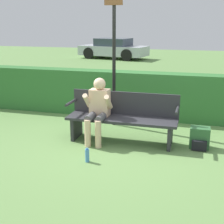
% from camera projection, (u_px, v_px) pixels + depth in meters
% --- Properties ---
extents(ground_plane, '(40.00, 40.00, 0.00)m').
position_uv_depth(ground_plane, '(121.00, 142.00, 5.67)').
color(ground_plane, '#668E4C').
extents(hedge_back, '(12.00, 0.44, 1.03)m').
position_uv_depth(hedge_back, '(138.00, 95.00, 7.00)').
color(hedge_back, '#337033').
rests_on(hedge_back, ground).
extents(park_bench, '(1.97, 0.51, 0.88)m').
position_uv_depth(park_bench, '(123.00, 117.00, 5.60)').
color(park_bench, '#2D2D33').
rests_on(park_bench, ground).
extents(person_seated, '(0.48, 0.58, 1.15)m').
position_uv_depth(person_seated, '(98.00, 107.00, 5.54)').
color(person_seated, beige).
rests_on(person_seated, ground).
extents(backpack, '(0.33, 0.31, 0.37)m').
position_uv_depth(backpack, '(200.00, 138.00, 5.35)').
color(backpack, '#336638').
rests_on(backpack, ground).
extents(water_bottle, '(0.07, 0.07, 0.23)m').
position_uv_depth(water_bottle, '(87.00, 155.00, 4.83)').
color(water_bottle, '#4C8CCC').
rests_on(water_bottle, ground).
extents(signpost, '(0.36, 0.09, 2.71)m').
position_uv_depth(signpost, '(114.00, 52.00, 6.19)').
color(signpost, black).
rests_on(signpost, ground).
extents(parked_car, '(4.20, 2.42, 1.18)m').
position_uv_depth(parked_car, '(113.00, 49.00, 18.41)').
color(parked_car, '#B7BCC6').
rests_on(parked_car, ground).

